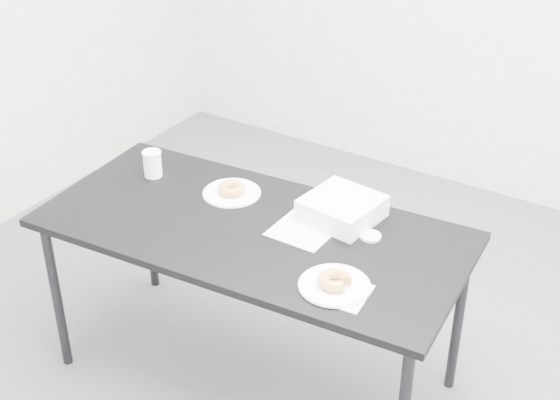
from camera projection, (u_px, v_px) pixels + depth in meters
The scene contains 13 objects.
floor at pixel (279, 352), 3.63m from camera, with size 4.00×4.00×0.00m, color #515257.
table at pixel (252, 238), 3.15m from camera, with size 1.78×0.94×0.78m.
scorecard at pixel (308, 226), 3.12m from camera, with size 0.24×0.30×0.00m, color silver.
logo_patch at pixel (335, 220), 3.15m from camera, with size 0.05×0.05×0.00m, color green.
pen at pixel (330, 219), 3.15m from camera, with size 0.01×0.01×0.14m, color #0C8747.
napkin at pixel (342, 293), 2.74m from camera, with size 0.18×0.18×0.00m, color silver.
plate_near at pixel (334, 285), 2.77m from camera, with size 0.26×0.26×0.01m, color white.
donut_near at pixel (335, 280), 2.75m from camera, with size 0.12×0.12×0.04m, color #C9833F.
plate_far at pixel (232, 193), 3.34m from camera, with size 0.25×0.25×0.01m, color white.
donut_far at pixel (232, 188), 3.33m from camera, with size 0.12×0.12×0.04m, color #C9833F.
coffee_cup at pixel (153, 164), 3.45m from camera, with size 0.08×0.08×0.12m, color white.
cup_lid at pixel (370, 236), 3.05m from camera, with size 0.08×0.08×0.01m, color white.
bakery_box at pixel (342, 208), 3.15m from camera, with size 0.28×0.28×0.09m, color white.
Camera 1 is at (1.49, -2.34, 2.46)m, focal length 50.00 mm.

